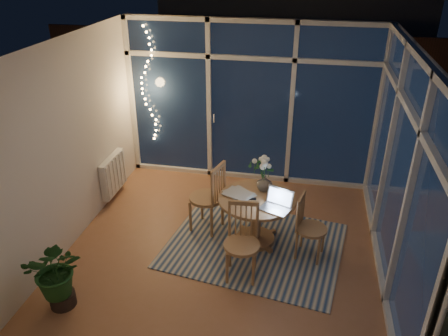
{
  "coord_description": "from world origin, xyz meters",
  "views": [
    {
      "loc": [
        0.89,
        -4.57,
        3.55
      ],
      "look_at": [
        -0.07,
        0.25,
        1.02
      ],
      "focal_mm": 35.0,
      "sensor_mm": 36.0,
      "label": 1
    }
  ],
  "objects_px": {
    "chair_right": "(312,228)",
    "flower_vase": "(264,183)",
    "potted_plant": "(58,278)",
    "dining_table": "(256,220)",
    "chair_front": "(242,244)",
    "laptop": "(276,201)",
    "chair_left": "(206,196)"
  },
  "relations": [
    {
      "from": "laptop",
      "to": "potted_plant",
      "type": "height_order",
      "value": "laptop"
    },
    {
      "from": "chair_right",
      "to": "laptop",
      "type": "relative_size",
      "value": 2.53
    },
    {
      "from": "dining_table",
      "to": "laptop",
      "type": "relative_size",
      "value": 2.86
    },
    {
      "from": "chair_right",
      "to": "potted_plant",
      "type": "relative_size",
      "value": 1.15
    },
    {
      "from": "chair_right",
      "to": "chair_front",
      "type": "height_order",
      "value": "chair_front"
    },
    {
      "from": "dining_table",
      "to": "chair_left",
      "type": "xyz_separation_m",
      "value": [
        -0.71,
        0.17,
        0.18
      ]
    },
    {
      "from": "chair_right",
      "to": "chair_front",
      "type": "xyz_separation_m",
      "value": [
        -0.78,
        -0.54,
        0.04
      ]
    },
    {
      "from": "chair_left",
      "to": "flower_vase",
      "type": "relative_size",
      "value": 4.93
    },
    {
      "from": "potted_plant",
      "to": "flower_vase",
      "type": "bearing_deg",
      "value": 41.76
    },
    {
      "from": "chair_right",
      "to": "flower_vase",
      "type": "xyz_separation_m",
      "value": [
        -0.64,
        0.39,
        0.34
      ]
    },
    {
      "from": "dining_table",
      "to": "chair_left",
      "type": "relative_size",
      "value": 0.96
    },
    {
      "from": "laptop",
      "to": "potted_plant",
      "type": "distance_m",
      "value": 2.58
    },
    {
      "from": "dining_table",
      "to": "potted_plant",
      "type": "xyz_separation_m",
      "value": [
        -1.92,
        -1.56,
        0.04
      ]
    },
    {
      "from": "dining_table",
      "to": "chair_front",
      "type": "xyz_separation_m",
      "value": [
        -0.08,
        -0.72,
        0.14
      ]
    },
    {
      "from": "chair_front",
      "to": "flower_vase",
      "type": "distance_m",
      "value": 0.99
    },
    {
      "from": "dining_table",
      "to": "chair_front",
      "type": "distance_m",
      "value": 0.74
    },
    {
      "from": "chair_right",
      "to": "chair_front",
      "type": "bearing_deg",
      "value": 136.89
    },
    {
      "from": "chair_front",
      "to": "flower_vase",
      "type": "xyz_separation_m",
      "value": [
        0.14,
        0.93,
        0.3
      ]
    },
    {
      "from": "chair_front",
      "to": "flower_vase",
      "type": "bearing_deg",
      "value": 77.26
    },
    {
      "from": "chair_right",
      "to": "flower_vase",
      "type": "height_order",
      "value": "flower_vase"
    },
    {
      "from": "chair_right",
      "to": "laptop",
      "type": "height_order",
      "value": "laptop"
    },
    {
      "from": "flower_vase",
      "to": "potted_plant",
      "type": "height_order",
      "value": "flower_vase"
    },
    {
      "from": "chair_right",
      "to": "chair_left",
      "type": "bearing_deg",
      "value": 88.5
    },
    {
      "from": "dining_table",
      "to": "chair_front",
      "type": "relative_size",
      "value": 1.03
    },
    {
      "from": "chair_front",
      "to": "potted_plant",
      "type": "height_order",
      "value": "chair_front"
    },
    {
      "from": "flower_vase",
      "to": "potted_plant",
      "type": "distance_m",
      "value": 2.69
    },
    {
      "from": "chair_front",
      "to": "potted_plant",
      "type": "bearing_deg",
      "value": -159.58
    },
    {
      "from": "dining_table",
      "to": "chair_front",
      "type": "height_order",
      "value": "chair_front"
    },
    {
      "from": "chair_right",
      "to": "potted_plant",
      "type": "xyz_separation_m",
      "value": [
        -2.63,
        -1.39,
        -0.06
      ]
    },
    {
      "from": "potted_plant",
      "to": "dining_table",
      "type": "bearing_deg",
      "value": 39.13
    },
    {
      "from": "laptop",
      "to": "potted_plant",
      "type": "xyz_separation_m",
      "value": [
        -2.17,
        -1.33,
        -0.42
      ]
    },
    {
      "from": "chair_left",
      "to": "laptop",
      "type": "height_order",
      "value": "chair_left"
    }
  ]
}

